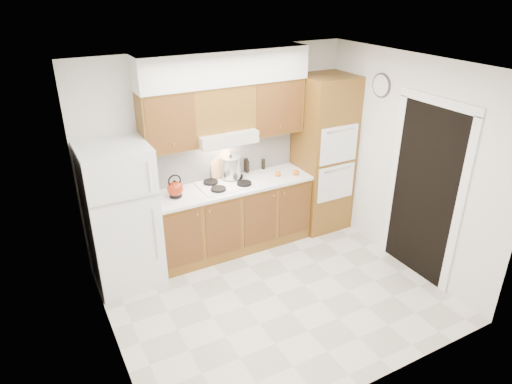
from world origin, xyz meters
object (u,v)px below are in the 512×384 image
stock_pot (231,167)px  oven_cabinet (323,155)px  kettle (175,189)px  fridge (122,217)px

stock_pot → oven_cabinet: bearing=-7.4°
oven_cabinet → stock_pot: oven_cabinet is taller
oven_cabinet → kettle: oven_cabinet is taller
fridge → kettle: (0.67, 0.04, 0.19)m
fridge → stock_pot: 1.53m
fridge → oven_cabinet: 2.86m
kettle → stock_pot: stock_pot is taller
kettle → stock_pot: 0.85m
fridge → kettle: bearing=3.2°
kettle → stock_pot: size_ratio=0.71×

